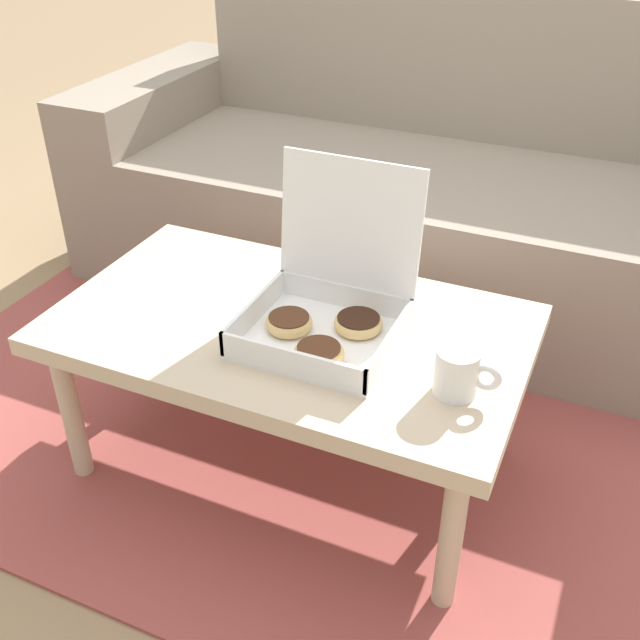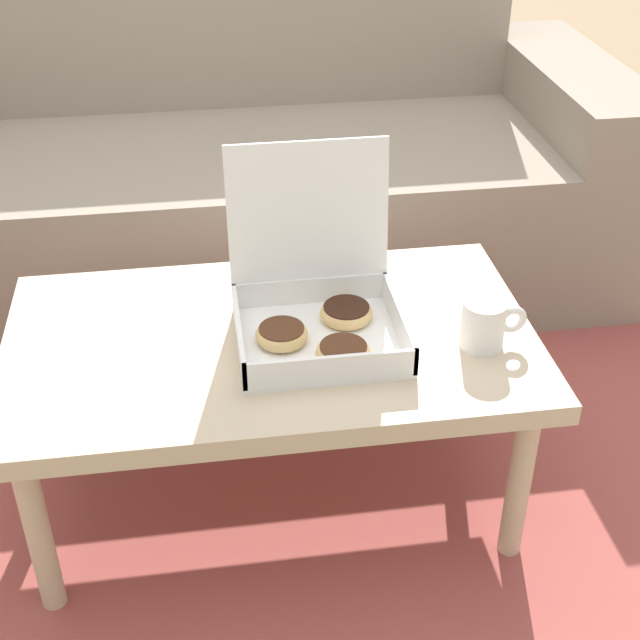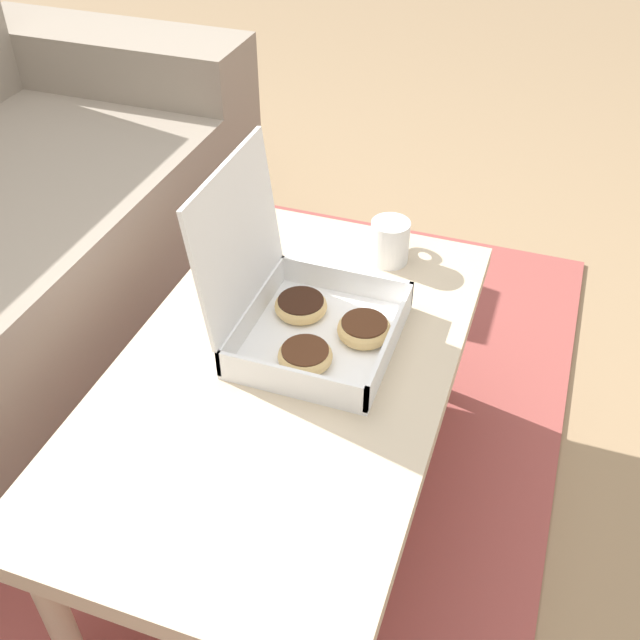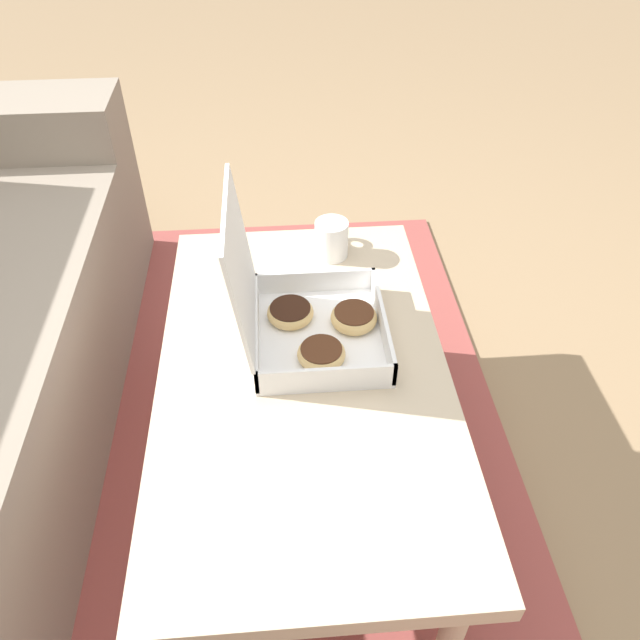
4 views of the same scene
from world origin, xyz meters
name	(u,v)px [view 1 (image 1 of 4)]	position (x,y,z in m)	size (l,w,h in m)	color
ground_plane	(316,429)	(0.00, 0.00, 0.00)	(12.00, 12.00, 0.00)	#937756
area_rug	(360,362)	(0.00, 0.30, 0.01)	(2.21, 1.90, 0.01)	#994742
couch	(423,196)	(0.00, 0.81, 0.30)	(2.09, 0.83, 0.88)	gray
coffee_table	(290,338)	(0.00, -0.13, 0.36)	(0.98, 0.57, 0.40)	#C6B293
pastry_box	(328,309)	(0.09, -0.14, 0.46)	(0.30, 0.30, 0.33)	white
coffee_mug	(458,372)	(0.38, -0.22, 0.45)	(0.12, 0.08, 0.09)	white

